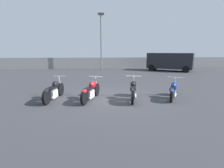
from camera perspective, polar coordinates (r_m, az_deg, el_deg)
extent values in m
plane|color=#38383D|center=(8.38, 0.08, -4.51)|extent=(60.00, 60.00, 0.00)
cube|color=gray|center=(22.46, -3.69, 6.84)|extent=(40.00, 0.04, 1.40)
cylinder|color=slate|center=(20.76, -3.54, 13.18)|extent=(0.16, 0.16, 6.22)
cube|color=#333333|center=(21.14, -3.65, 21.90)|extent=(0.70, 0.35, 0.20)
cylinder|color=black|center=(9.12, -16.42, -1.64)|extent=(0.22, 0.65, 0.64)
cylinder|color=black|center=(7.75, -20.63, -4.05)|extent=(0.22, 0.65, 0.64)
cube|color=silver|center=(8.36, -18.55, -3.08)|extent=(0.30, 0.59, 0.35)
ellipsoid|color=black|center=(8.52, -17.99, -0.15)|extent=(0.36, 0.48, 0.33)
cube|color=black|center=(8.07, -19.43, -1.42)|extent=(0.35, 0.62, 0.10)
ellipsoid|color=black|center=(7.73, -20.60, -2.12)|extent=(0.28, 0.47, 0.16)
cylinder|color=silver|center=(8.92, -16.88, 2.44)|extent=(0.57, 0.15, 0.04)
cylinder|color=silver|center=(9.01, -16.65, 0.38)|extent=(0.10, 0.26, 0.65)
cylinder|color=silver|center=(8.19, -18.19, -3.80)|extent=(0.19, 0.62, 0.07)
cylinder|color=black|center=(8.75, -5.05, -1.80)|extent=(0.31, 0.62, 0.63)
cylinder|color=black|center=(7.33, -9.04, -4.35)|extent=(0.31, 0.62, 0.63)
cube|color=silver|center=(7.97, -7.06, -3.31)|extent=(0.38, 0.60, 0.34)
ellipsoid|color=#AD1419|center=(8.13, -6.46, -0.28)|extent=(0.44, 0.55, 0.35)
cube|color=black|center=(7.66, -7.83, -1.66)|extent=(0.42, 0.63, 0.10)
ellipsoid|color=#AD1419|center=(7.32, -8.95, -2.36)|extent=(0.34, 0.48, 0.16)
cylinder|color=silver|center=(8.53, -5.34, 2.41)|extent=(0.68, 0.28, 0.04)
cylinder|color=silver|center=(8.63, -5.20, 0.28)|extent=(0.13, 0.25, 0.65)
cylinder|color=silver|center=(7.80, -6.64, -4.08)|extent=(0.28, 0.62, 0.07)
cylinder|color=black|center=(8.75, 6.99, -1.74)|extent=(0.25, 0.66, 0.65)
cylinder|color=black|center=(7.34, 6.76, -4.16)|extent=(0.25, 0.66, 0.65)
cube|color=silver|center=(7.98, 6.87, -3.19)|extent=(0.32, 0.56, 0.36)
ellipsoid|color=black|center=(8.14, 6.97, -0.10)|extent=(0.38, 0.51, 0.33)
cube|color=black|center=(7.67, 6.88, -1.39)|extent=(0.36, 0.58, 0.10)
ellipsoid|color=black|center=(7.33, 6.81, -2.09)|extent=(0.30, 0.48, 0.16)
cylinder|color=silver|center=(8.53, 7.08, 2.56)|extent=(0.74, 0.21, 0.04)
cylinder|color=silver|center=(8.64, 7.04, 0.38)|extent=(0.11, 0.26, 0.66)
cylinder|color=silver|center=(7.86, 7.71, -3.93)|extent=(0.24, 0.72, 0.07)
cylinder|color=black|center=(9.38, 19.74, -1.72)|extent=(0.37, 0.54, 0.57)
cylinder|color=black|center=(8.02, 18.87, -3.70)|extent=(0.37, 0.54, 0.57)
cube|color=silver|center=(8.64, 19.29, -2.92)|extent=(0.43, 0.54, 0.31)
ellipsoid|color=navy|center=(8.80, 19.57, -0.39)|extent=(0.49, 0.57, 0.32)
cube|color=black|center=(8.35, 19.24, -1.50)|extent=(0.47, 0.57, 0.10)
ellipsoid|color=navy|center=(8.02, 19.01, -2.04)|extent=(0.39, 0.48, 0.16)
cylinder|color=silver|center=(9.17, 19.93, 2.03)|extent=(0.64, 0.39, 0.04)
cylinder|color=silver|center=(9.27, 19.84, 0.14)|extent=(0.17, 0.24, 0.62)
cylinder|color=silver|center=(8.51, 19.98, -3.56)|extent=(0.39, 0.60, 0.07)
cube|color=black|center=(20.75, 18.38, 7.22)|extent=(5.03, 4.25, 1.71)
cube|color=black|center=(21.29, 12.04, 8.64)|extent=(0.96, 1.40, 0.51)
cylinder|color=black|center=(20.36, 12.77, 5.22)|extent=(0.70, 0.58, 0.70)
cylinder|color=black|center=(22.05, 14.02, 5.57)|extent=(0.70, 0.58, 0.70)
cylinder|color=black|center=(19.70, 22.99, 4.46)|extent=(0.70, 0.58, 0.70)
cylinder|color=black|center=(21.44, 23.46, 4.87)|extent=(0.70, 0.58, 0.70)
cone|color=orange|center=(11.19, -17.70, -0.01)|extent=(0.26, 0.26, 0.44)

